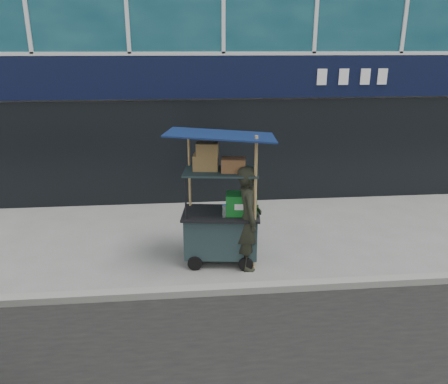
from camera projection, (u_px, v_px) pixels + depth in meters
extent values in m
plane|color=slate|center=(247.00, 285.00, 6.85)|extent=(80.00, 80.00, 0.00)
cube|color=gray|center=(249.00, 288.00, 6.64)|extent=(80.00, 0.18, 0.12)
cube|color=black|center=(224.00, 77.00, 9.56)|extent=(15.68, 0.06, 0.90)
cube|color=black|center=(223.00, 153.00, 10.14)|extent=(15.68, 0.04, 2.40)
cube|color=#1A2A2D|center=(221.00, 234.00, 7.49)|extent=(1.29, 0.86, 0.71)
cylinder|color=black|center=(195.00, 263.00, 7.27)|extent=(0.25, 0.08, 0.24)
cylinder|color=black|center=(246.00, 264.00, 7.24)|extent=(0.25, 0.08, 0.24)
cube|color=black|center=(221.00, 213.00, 7.37)|extent=(1.39, 0.95, 0.04)
cylinder|color=black|center=(186.00, 199.00, 6.98)|extent=(0.03, 0.03, 0.76)
cylinder|color=black|center=(255.00, 200.00, 6.95)|extent=(0.03, 0.03, 0.76)
cylinder|color=black|center=(190.00, 187.00, 7.56)|extent=(0.03, 0.03, 0.76)
cylinder|color=black|center=(254.00, 188.00, 7.52)|extent=(0.03, 0.03, 0.76)
cube|color=#1A2A2D|center=(221.00, 171.00, 7.13)|extent=(1.29, 0.86, 0.03)
cylinder|color=#9D7447|center=(255.00, 206.00, 6.98)|extent=(0.06, 0.06, 2.27)
cylinder|color=#9D7447|center=(190.00, 196.00, 7.61)|extent=(0.05, 0.05, 2.17)
cube|color=#0B183E|center=(221.00, 135.00, 6.94)|extent=(1.86, 1.43, 0.20)
cube|color=#106814|center=(241.00, 204.00, 7.24)|extent=(0.55, 0.42, 0.35)
cylinder|color=silver|center=(224.00, 211.00, 7.13)|extent=(0.07, 0.07, 0.20)
cylinder|color=blue|center=(224.00, 205.00, 7.10)|extent=(0.04, 0.04, 0.02)
cube|color=olive|center=(206.00, 162.00, 7.14)|extent=(0.44, 0.35, 0.25)
cube|color=olive|center=(233.00, 165.00, 7.04)|extent=(0.42, 0.33, 0.22)
cube|color=olive|center=(207.00, 149.00, 7.05)|extent=(0.38, 0.31, 0.20)
imported|color=black|center=(249.00, 218.00, 7.16)|extent=(0.46, 0.67, 1.76)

